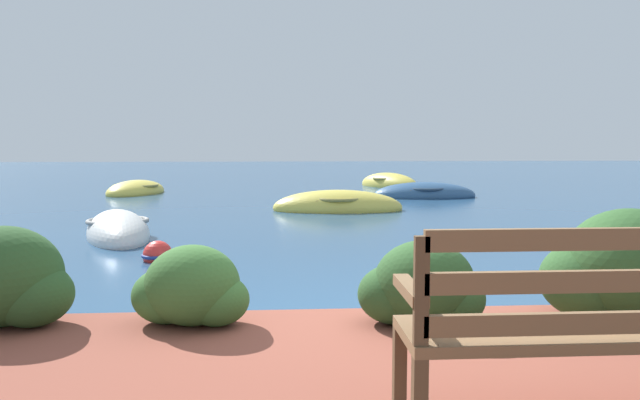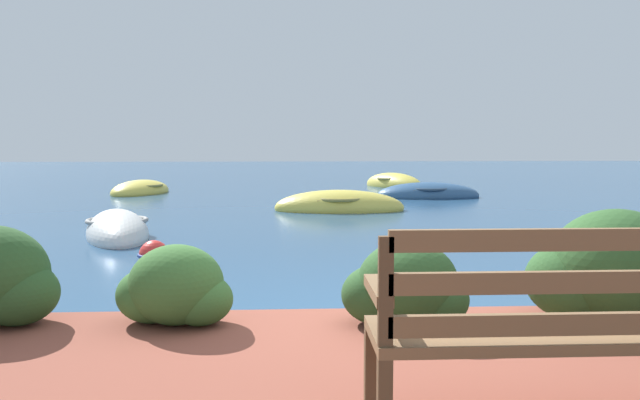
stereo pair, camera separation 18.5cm
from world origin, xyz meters
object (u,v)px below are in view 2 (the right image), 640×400
object	(u,v)px
park_bench	(552,324)
mooring_buoy	(154,255)
rowboat_mid	(339,207)
rowboat_outer	(141,191)
rowboat_nearest	(117,233)
rowboat_far	(428,195)
rowboat_distant	(394,185)

from	to	relation	value
park_bench	mooring_buoy	distance (m)	5.99
rowboat_mid	rowboat_outer	size ratio (longest dim) A/B	1.07
rowboat_mid	rowboat_outer	distance (m)	7.00
rowboat_mid	mooring_buoy	world-z (taller)	rowboat_mid
rowboat_nearest	rowboat_outer	bearing A→B (deg)	173.13
rowboat_outer	rowboat_far	bearing A→B (deg)	94.22
rowboat_nearest	rowboat_distant	distance (m)	11.83
rowboat_nearest	rowboat_outer	distance (m)	8.21
rowboat_far	rowboat_outer	distance (m)	8.04
rowboat_nearest	park_bench	bearing A→B (deg)	10.43
rowboat_outer	rowboat_mid	bearing A→B (deg)	65.21
rowboat_far	rowboat_distant	bearing A→B (deg)	-83.80
rowboat_mid	rowboat_far	world-z (taller)	rowboat_mid
rowboat_far	mooring_buoy	distance (m)	9.93
rowboat_far	rowboat_outer	bearing A→B (deg)	-9.98
rowboat_outer	rowboat_distant	world-z (taller)	rowboat_distant
rowboat_far	rowboat_distant	world-z (taller)	rowboat_distant
park_bench	rowboat_distant	distance (m)	17.49
rowboat_nearest	rowboat_far	xyz separation A→B (m)	(6.34, 6.41, -0.00)
rowboat_far	rowboat_distant	size ratio (longest dim) A/B	1.01
rowboat_mid	rowboat_outer	bearing A→B (deg)	-38.49
rowboat_mid	rowboat_distant	size ratio (longest dim) A/B	1.05
rowboat_distant	mooring_buoy	world-z (taller)	rowboat_distant
rowboat_mid	mooring_buoy	bearing A→B (deg)	65.31
rowboat_mid	park_bench	bearing A→B (deg)	92.76
rowboat_nearest	rowboat_distant	world-z (taller)	rowboat_distant
rowboat_outer	rowboat_distant	size ratio (longest dim) A/B	0.98
park_bench	rowboat_far	size ratio (longest dim) A/B	0.58
rowboat_outer	mooring_buoy	size ratio (longest dim) A/B	6.51
park_bench	rowboat_distant	world-z (taller)	park_bench
rowboat_nearest	rowboat_outer	size ratio (longest dim) A/B	0.99
rowboat_mid	rowboat_nearest	bearing A→B (deg)	45.31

